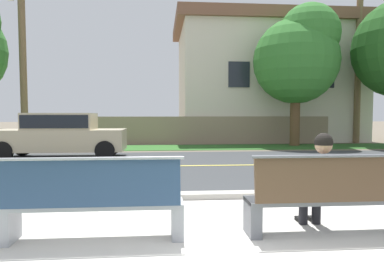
# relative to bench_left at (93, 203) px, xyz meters

# --- Properties ---
(ground_plane) EXTENTS (140.00, 140.00, 0.00)m
(ground_plane) POSITION_rel_bench_left_xyz_m (1.42, 7.73, -0.47)
(ground_plane) COLOR #665B4C
(sidewalk_pavement) EXTENTS (44.00, 3.60, 0.01)m
(sidewalk_pavement) POSITION_rel_bench_left_xyz_m (1.42, 0.13, -0.46)
(sidewalk_pavement) COLOR beige
(sidewalk_pavement) RESTS_ON ground_plane
(curb_edge) EXTENTS (44.00, 0.30, 0.11)m
(curb_edge) POSITION_rel_bench_left_xyz_m (1.42, 2.08, -0.41)
(curb_edge) COLOR #ADA89E
(curb_edge) RESTS_ON ground_plane
(street_asphalt) EXTENTS (52.00, 8.00, 0.01)m
(street_asphalt) POSITION_rel_bench_left_xyz_m (1.42, 6.23, -0.46)
(street_asphalt) COLOR #383A3D
(street_asphalt) RESTS_ON ground_plane
(road_centre_line) EXTENTS (48.00, 0.14, 0.01)m
(road_centre_line) POSITION_rel_bench_left_xyz_m (1.42, 6.23, -0.46)
(road_centre_line) COLOR #E0CC4C
(road_centre_line) RESTS_ON ground_plane
(far_verge_grass) EXTENTS (48.00, 2.80, 0.02)m
(far_verge_grass) POSITION_rel_bench_left_xyz_m (1.42, 12.23, -0.46)
(far_verge_grass) COLOR #2D6026
(far_verge_grass) RESTS_ON ground_plane
(bench_left) EXTENTS (2.07, 0.48, 1.01)m
(bench_left) POSITION_rel_bench_left_xyz_m (0.00, 0.00, 0.00)
(bench_left) COLOR #9EA0A8
(bench_left) RESTS_ON ground_plane
(bench_right) EXTENTS (2.07, 0.48, 1.01)m
(bench_right) POSITION_rel_bench_left_xyz_m (2.85, 0.00, 0.00)
(bench_right) COLOR slate
(bench_right) RESTS_ON ground_plane
(seated_person_grey) EXTENTS (0.52, 0.68, 1.25)m
(seated_person_grey) POSITION_rel_bench_left_xyz_m (2.76, 0.17, 0.21)
(seated_person_grey) COLOR black
(seated_person_grey) RESTS_ON ground_plane
(car_beige_near) EXTENTS (4.30, 1.86, 1.54)m
(car_beige_near) POSITION_rel_bench_left_xyz_m (-2.64, 8.63, 0.39)
(car_beige_near) COLOR #C6B793
(car_beige_near) RESTS_ON ground_plane
(shade_tree_left) EXTENTS (4.04, 4.04, 6.66)m
(shade_tree_left) POSITION_rel_bench_left_xyz_m (7.33, 12.75, 3.86)
(shade_tree_left) COLOR brown
(shade_tree_left) RESTS_ON ground_plane
(garden_wall) EXTENTS (13.00, 0.36, 1.40)m
(garden_wall) POSITION_rel_bench_left_xyz_m (2.98, 14.32, 0.23)
(garden_wall) COLOR gray
(garden_wall) RESTS_ON ground_plane
(house_across_street) EXTENTS (10.79, 6.91, 7.04)m
(house_across_street) POSITION_rel_bench_left_xyz_m (7.02, 17.52, 3.10)
(house_across_street) COLOR beige
(house_across_street) RESTS_ON ground_plane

